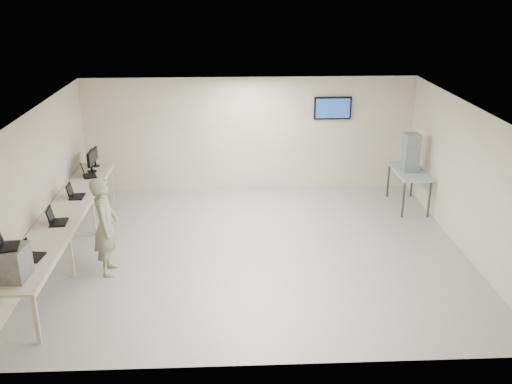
{
  "coord_description": "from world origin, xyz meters",
  "views": [
    {
      "loc": [
        -0.48,
        -9.98,
        5.0
      ],
      "look_at": [
        0.0,
        0.2,
        1.15
      ],
      "focal_mm": 40.0,
      "sensor_mm": 36.0,
      "label": 1
    }
  ],
  "objects_px": {
    "workbench": "(65,215)",
    "equipment_box": "(12,263)",
    "soldier": "(106,226)",
    "side_table": "(410,174)"
  },
  "relations": [
    {
      "from": "equipment_box",
      "to": "side_table",
      "type": "relative_size",
      "value": 0.34
    },
    {
      "from": "equipment_box",
      "to": "side_table",
      "type": "distance_m",
      "value": 8.62
    },
    {
      "from": "workbench",
      "to": "side_table",
      "type": "distance_m",
      "value": 7.5
    },
    {
      "from": "equipment_box",
      "to": "workbench",
      "type": "bearing_deg",
      "value": 92.53
    },
    {
      "from": "workbench",
      "to": "soldier",
      "type": "relative_size",
      "value": 3.33
    },
    {
      "from": "soldier",
      "to": "side_table",
      "type": "xyz_separation_m",
      "value": [
        6.29,
        2.85,
        -0.1
      ]
    },
    {
      "from": "workbench",
      "to": "equipment_box",
      "type": "height_order",
      "value": "equipment_box"
    },
    {
      "from": "equipment_box",
      "to": "soldier",
      "type": "height_order",
      "value": "soldier"
    },
    {
      "from": "equipment_box",
      "to": "side_table",
      "type": "height_order",
      "value": "equipment_box"
    },
    {
      "from": "equipment_box",
      "to": "soldier",
      "type": "relative_size",
      "value": 0.28
    }
  ]
}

